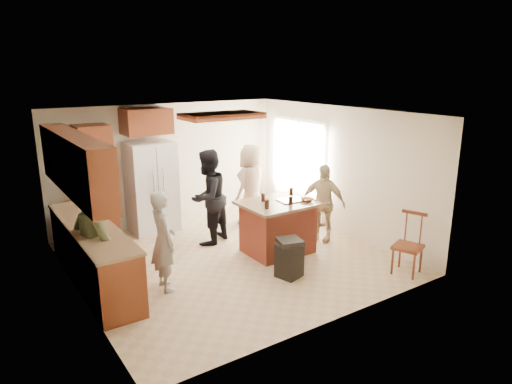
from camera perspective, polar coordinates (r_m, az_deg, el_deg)
room_shell at (r=11.62m, az=11.28°, el=3.38°), size 8.00×5.20×5.00m
person_front_left at (r=6.82m, az=-11.51°, el=-5.99°), size 0.44×0.58×1.52m
person_behind_left at (r=8.46m, az=-6.02°, el=-0.66°), size 1.01×0.87×1.78m
person_behind_right at (r=9.48m, az=-0.61°, el=0.91°), size 0.97×0.82×1.70m
person_side_right at (r=8.68m, az=8.34°, el=-1.35°), size 0.80×0.97×1.48m
person_counter at (r=6.93m, az=-19.24°, el=-5.10°), size 0.84×1.25×1.77m
left_cabinetry at (r=7.26m, az=-20.43°, el=-3.70°), size 0.64×3.00×2.30m
back_wall_units at (r=9.06m, az=-17.88°, el=2.95°), size 1.80×0.60×2.45m
refrigerator at (r=9.33m, az=-12.90°, el=0.62°), size 0.90×0.76×1.80m
kitchen_island at (r=8.12m, az=2.75°, el=-4.34°), size 1.28×1.03×0.93m
island_items at (r=7.99m, az=4.21°, el=-0.96°), size 0.99×0.62×0.15m
trash_bin at (r=7.24m, az=4.18°, el=-8.20°), size 0.44×0.44×0.63m
spindle_chair at (r=7.69m, az=18.51°, el=-6.47°), size 0.54×0.54×0.99m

